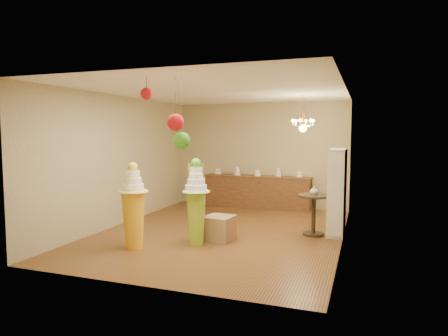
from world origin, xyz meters
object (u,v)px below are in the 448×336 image
(sideboard, at_px, (257,191))
(pedestal_green, at_px, (196,207))
(pedestal_orange, at_px, (134,212))
(round_table, at_px, (314,209))

(sideboard, bearing_deg, pedestal_green, -91.90)
(pedestal_orange, height_order, round_table, pedestal_orange)
(pedestal_green, distance_m, round_table, 2.52)
(pedestal_green, bearing_deg, sideboard, 88.10)
(pedestal_orange, bearing_deg, sideboard, 76.26)
(round_table, bearing_deg, sideboard, 126.58)
(pedestal_green, xyz_separation_m, round_table, (2.03, 1.49, -0.17))
(pedestal_orange, xyz_separation_m, sideboard, (1.14, 4.65, -0.19))
(round_table, bearing_deg, pedestal_orange, -145.34)
(pedestal_green, bearing_deg, pedestal_orange, -149.00)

